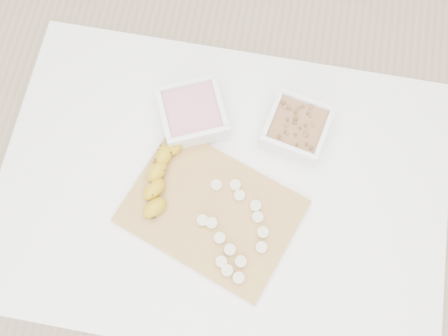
% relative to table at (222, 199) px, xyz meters
% --- Properties ---
extents(ground, '(3.50, 3.50, 0.00)m').
position_rel_table_xyz_m(ground, '(0.00, 0.00, -0.65)').
color(ground, '#C6AD89').
rests_on(ground, ground).
extents(table, '(1.00, 0.70, 0.75)m').
position_rel_table_xyz_m(table, '(0.00, 0.00, 0.00)').
color(table, white).
rests_on(table, ground).
extents(bowl_yogurt, '(0.19, 0.19, 0.07)m').
position_rel_table_xyz_m(bowl_yogurt, '(-0.09, 0.15, 0.13)').
color(bowl_yogurt, white).
rests_on(bowl_yogurt, table).
extents(bowl_granola, '(0.16, 0.16, 0.06)m').
position_rel_table_xyz_m(bowl_granola, '(0.14, 0.16, 0.13)').
color(bowl_granola, white).
rests_on(bowl_granola, table).
extents(cutting_board, '(0.42, 0.36, 0.01)m').
position_rel_table_xyz_m(cutting_board, '(-0.01, -0.06, 0.10)').
color(cutting_board, '#BF8A47').
rests_on(cutting_board, table).
extents(banana, '(0.11, 0.21, 0.03)m').
position_rel_table_xyz_m(banana, '(-0.13, -0.00, 0.13)').
color(banana, '#B99012').
rests_on(banana, cutting_board).
extents(banana_slices, '(0.16, 0.22, 0.02)m').
position_rel_table_xyz_m(banana_slices, '(0.05, -0.09, 0.12)').
color(banana_slices, beige).
rests_on(banana_slices, cutting_board).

